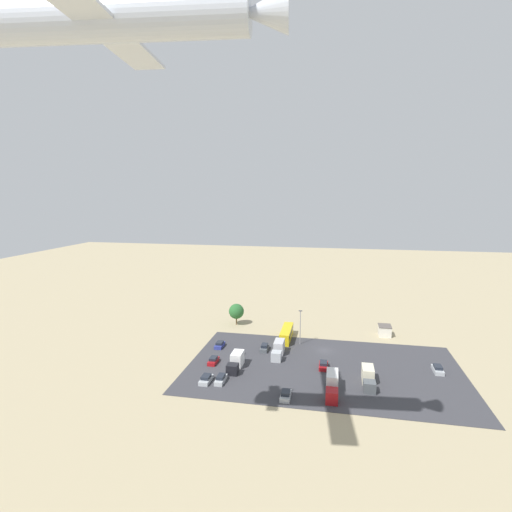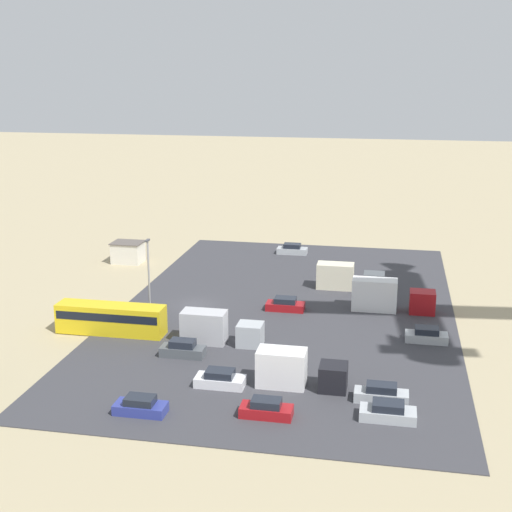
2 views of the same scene
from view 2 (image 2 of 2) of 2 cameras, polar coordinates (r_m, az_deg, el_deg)
ground_plane at (r=82.69m, az=-4.85°, el=-3.92°), size 400.00×400.00×0.00m
parking_lot_surface at (r=80.54m, az=2.43°, el=-4.37°), size 61.16×37.01×0.08m
shed_building at (r=101.29m, az=-10.21°, el=0.30°), size 3.47×4.24×2.93m
bus at (r=74.77m, az=-11.53°, el=-4.87°), size 2.58×11.25×3.03m
parked_car_0 at (r=80.36m, az=2.36°, el=-3.92°), size 1.93×4.30×1.48m
parked_car_1 at (r=60.25m, az=9.99°, el=-10.82°), size 1.70×4.42×1.51m
parked_car_2 at (r=62.04m, az=-2.89°, el=-9.83°), size 1.96×4.27×1.47m
parked_car_3 at (r=57.52m, az=10.51°, el=-12.18°), size 1.98×4.36×1.45m
parked_car_4 at (r=68.29m, az=-5.88°, el=-7.43°), size 1.77×4.20×1.62m
parked_car_5 at (r=104.33m, az=2.91°, el=0.52°), size 1.91×4.37×1.51m
parked_car_6 at (r=73.38m, az=13.48°, el=-6.21°), size 1.90×4.18×1.49m
parked_car_7 at (r=57.04m, az=0.83°, el=-12.15°), size 1.76×4.14×1.46m
parked_car_8 at (r=58.24m, az=-9.23°, el=-11.78°), size 1.87×4.14×1.42m
parked_truck_0 at (r=88.33m, az=7.22°, el=-1.72°), size 2.38×8.23×3.13m
parked_truck_1 at (r=61.65m, az=3.22°, el=-9.12°), size 2.43×7.71×3.21m
parked_truck_2 at (r=81.15m, az=10.51°, el=-3.22°), size 2.31×9.16×3.57m
parked_truck_3 at (r=70.85m, az=-3.14°, el=-5.85°), size 2.31×8.11×3.20m
light_pole_lot_centre at (r=76.21m, az=-8.57°, el=-1.69°), size 0.90×0.28×9.10m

